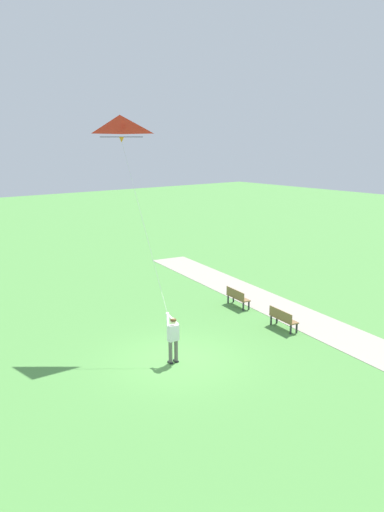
# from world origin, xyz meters

# --- Properties ---
(ground_plane) EXTENTS (120.00, 120.00, 0.00)m
(ground_plane) POSITION_xyz_m (0.00, 0.00, 0.00)
(ground_plane) COLOR #569947
(walkway_path) EXTENTS (7.56, 31.97, 0.02)m
(walkway_path) POSITION_xyz_m (-6.89, 2.00, 0.01)
(walkway_path) COLOR #ADA393
(walkway_path) RESTS_ON ground
(person_kite_flyer) EXTENTS (0.52, 0.62, 1.83)m
(person_kite_flyer) POSITION_xyz_m (0.25, 0.09, 1.05)
(person_kite_flyer) COLOR #232328
(person_kite_flyer) RESTS_ON ground
(flying_kite) EXTENTS (1.86, 4.03, 7.07)m
(flying_kite) POSITION_xyz_m (0.09, -3.47, 8.36)
(flying_kite) COLOR red
(park_bench_near_walkway) EXTENTS (0.68, 1.55, 0.88)m
(park_bench_near_walkway) POSITION_xyz_m (-6.05, -3.20, 0.51)
(park_bench_near_walkway) COLOR olive
(park_bench_near_walkway) RESTS_ON ground
(park_bench_far_walkway) EXTENTS (0.68, 1.55, 0.88)m
(park_bench_far_walkway) POSITION_xyz_m (-5.48, 0.25, 0.51)
(park_bench_far_walkway) COLOR olive
(park_bench_far_walkway) RESTS_ON ground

